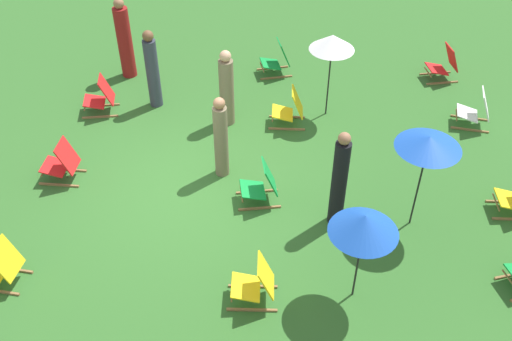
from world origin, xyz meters
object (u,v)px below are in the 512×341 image
at_px(deckchair_5, 0,265).
at_px(person_1, 125,40).
at_px(deckchair_3, 476,110).
at_px(person_3, 221,138).
at_px(deckchair_0, 256,283).
at_px(deckchair_2, 277,59).
at_px(deckchair_6, 444,65).
at_px(person_0, 227,90).
at_px(deckchair_9, 261,185).
at_px(deckchair_7, 290,109).
at_px(person_4, 339,181).
at_px(deckchair_1, 62,163).
at_px(umbrella_2, 429,143).
at_px(deckchair_8, 101,97).
at_px(umbrella_0, 332,42).
at_px(umbrella_1, 364,224).
at_px(person_2, 152,70).

xyz_separation_m(deckchair_5, person_1, (-6.20, 0.53, 0.53)).
bearing_deg(deckchair_3, person_3, -59.85).
bearing_deg(deckchair_0, person_1, -153.72).
relative_size(deckchair_2, deckchair_6, 1.02).
bearing_deg(person_0, deckchair_9, -128.87).
bearing_deg(deckchair_7, deckchair_9, -11.48).
bearing_deg(deckchair_5, person_4, 114.71).
bearing_deg(deckchair_9, deckchair_6, 127.78).
relative_size(deckchair_1, deckchair_6, 0.99).
distance_m(deckchair_6, person_1, 7.33).
distance_m(deckchair_7, umbrella_2, 3.77).
height_order(deckchair_7, deckchair_9, same).
xyz_separation_m(deckchair_2, deckchair_6, (-0.00, 3.85, 0.00)).
distance_m(deckchair_6, umbrella_2, 5.19).
bearing_deg(deckchair_8, person_4, 48.58).
height_order(deckchair_7, person_0, person_0).
bearing_deg(umbrella_0, umbrella_2, 22.87).
distance_m(deckchair_0, person_4, 2.22).
bearing_deg(deckchair_5, umbrella_0, 140.68).
xyz_separation_m(deckchair_3, deckchair_6, (-1.83, -0.32, 0.00)).
distance_m(deckchair_6, deckchair_8, 7.75).
xyz_separation_m(deckchair_2, person_3, (3.69, -0.90, 0.44)).
distance_m(person_0, person_4, 3.52).
bearing_deg(person_3, umbrella_1, 6.61).
xyz_separation_m(deckchair_5, deckchair_9, (-2.08, 3.86, 0.00)).
xyz_separation_m(deckchair_2, person_2, (1.47, -2.59, 0.49)).
bearing_deg(person_1, deckchair_5, -145.51).
bearing_deg(deckchair_8, deckchair_7, 77.51).
bearing_deg(umbrella_2, deckchair_0, -55.21).
relative_size(deckchair_0, deckchair_6, 0.99).
bearing_deg(deckchair_6, deckchair_7, -71.80).
relative_size(deckchair_0, umbrella_2, 0.45).
distance_m(deckchair_6, umbrella_0, 3.44).
bearing_deg(umbrella_0, person_1, -106.08).
xyz_separation_m(deckchair_0, deckchair_7, (-4.56, 0.42, 0.00)).
bearing_deg(umbrella_1, umbrella_2, 145.83).
xyz_separation_m(deckchair_3, person_0, (0.21, -5.14, 0.43)).
relative_size(deckchair_6, umbrella_0, 0.45).
height_order(person_3, person_4, person_4).
xyz_separation_m(deckchair_0, deckchair_3, (-4.76, 4.26, 0.00)).
bearing_deg(person_2, umbrella_2, -163.74).
xyz_separation_m(deckchair_3, deckchair_5, (4.66, -8.16, 0.00)).
relative_size(deckchair_3, umbrella_1, 0.49).
bearing_deg(person_2, umbrella_0, -132.32).
relative_size(umbrella_1, person_3, 1.00).
bearing_deg(deckchair_1, deckchair_0, 57.93).
relative_size(deckchair_5, person_2, 0.47).
distance_m(deckchair_3, person_4, 4.28).
distance_m(person_1, person_2, 1.47).
distance_m(deckchair_9, umbrella_1, 2.76).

